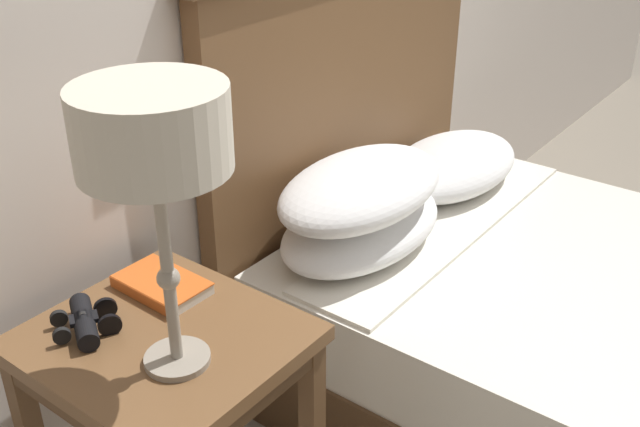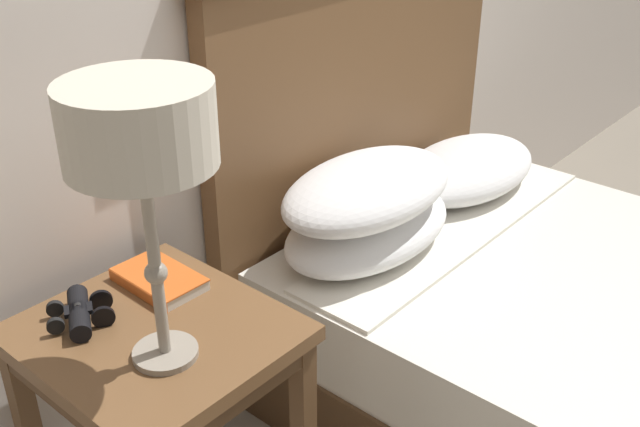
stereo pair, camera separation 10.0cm
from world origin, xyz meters
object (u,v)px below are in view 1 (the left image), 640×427
at_px(nightstand, 167,372).
at_px(binoculars_pair, 85,321).
at_px(bed, 576,327).
at_px(book_on_nightstand, 161,285).
at_px(table_lamp, 153,139).

height_order(nightstand, binoculars_pair, binoculars_pair).
xyz_separation_m(bed, book_on_nightstand, (-0.93, 0.67, 0.37)).
relative_size(nightstand, book_on_nightstand, 3.10).
bearing_deg(nightstand, binoculars_pair, 121.97).
relative_size(nightstand, table_lamp, 1.16).
relative_size(bed, book_on_nightstand, 9.06).
distance_m(nightstand, bed, 1.20).
bearing_deg(binoculars_pair, book_on_nightstand, -3.82).
bearing_deg(nightstand, table_lamp, -114.56).
distance_m(nightstand, book_on_nightstand, 0.20).
bearing_deg(bed, binoculars_pair, 148.97).
xyz_separation_m(table_lamp, binoculars_pair, (-0.04, 0.23, -0.45)).
relative_size(bed, table_lamp, 3.41).
relative_size(book_on_nightstand, binoculars_pair, 1.32).
distance_m(table_lamp, book_on_nightstand, 0.52).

